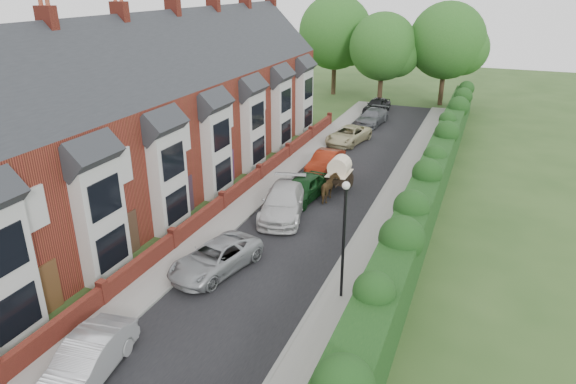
% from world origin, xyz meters
% --- Properties ---
extents(ground, '(140.00, 140.00, 0.00)m').
position_xyz_m(ground, '(0.00, 0.00, 0.00)').
color(ground, '#2D4C1E').
rests_on(ground, ground).
extents(road, '(6.00, 58.00, 0.02)m').
position_xyz_m(road, '(-0.50, 11.00, 0.01)').
color(road, black).
rests_on(road, ground).
extents(pavement_hedge_side, '(2.20, 58.00, 0.12)m').
position_xyz_m(pavement_hedge_side, '(3.60, 11.00, 0.06)').
color(pavement_hedge_side, gray).
rests_on(pavement_hedge_side, ground).
extents(pavement_house_side, '(1.70, 58.00, 0.12)m').
position_xyz_m(pavement_house_side, '(-4.35, 11.00, 0.06)').
color(pavement_house_side, gray).
rests_on(pavement_house_side, ground).
extents(kerb_hedge_side, '(0.18, 58.00, 0.13)m').
position_xyz_m(kerb_hedge_side, '(2.55, 11.00, 0.07)').
color(kerb_hedge_side, gray).
rests_on(kerb_hedge_side, ground).
extents(kerb_house_side, '(0.18, 58.00, 0.13)m').
position_xyz_m(kerb_house_side, '(-3.55, 11.00, 0.07)').
color(kerb_house_side, gray).
rests_on(kerb_house_side, ground).
extents(hedge, '(2.10, 58.00, 2.85)m').
position_xyz_m(hedge, '(5.40, 11.00, 1.60)').
color(hedge, '#103313').
rests_on(hedge, ground).
extents(terrace_row, '(9.05, 40.50, 11.50)m').
position_xyz_m(terrace_row, '(-10.87, 9.98, 4.47)').
color(terrace_row, maroon).
rests_on(terrace_row, ground).
extents(garden_wall_row, '(0.35, 40.35, 1.10)m').
position_xyz_m(garden_wall_row, '(-5.35, 10.00, 0.46)').
color(garden_wall_row, maroon).
rests_on(garden_wall_row, ground).
extents(lamppost, '(0.32, 0.32, 5.16)m').
position_xyz_m(lamppost, '(3.40, 4.00, 3.30)').
color(lamppost, black).
rests_on(lamppost, ground).
extents(tree_far_left, '(7.14, 6.80, 9.29)m').
position_xyz_m(tree_far_left, '(-2.65, 40.08, 5.71)').
color(tree_far_left, '#332316').
rests_on(tree_far_left, ground).
extents(tree_far_right, '(7.98, 7.60, 10.31)m').
position_xyz_m(tree_far_right, '(3.39, 42.08, 6.31)').
color(tree_far_right, '#332316').
rests_on(tree_far_right, ground).
extents(tree_far_back, '(8.40, 8.00, 10.82)m').
position_xyz_m(tree_far_back, '(-8.59, 43.08, 6.62)').
color(tree_far_back, '#332316').
rests_on(tree_far_back, ground).
extents(car_silver_a, '(2.12, 4.44, 1.41)m').
position_xyz_m(car_silver_a, '(-3.00, -3.51, 0.70)').
color(car_silver_a, '#B1B1B6').
rests_on(car_silver_a, ground).
extents(car_silver_b, '(3.20, 5.09, 1.31)m').
position_xyz_m(car_silver_b, '(-2.44, 3.98, 0.66)').
color(car_silver_b, '#989C9F').
rests_on(car_silver_b, ground).
extents(car_white, '(3.43, 5.86, 1.59)m').
position_xyz_m(car_white, '(-1.87, 10.60, 0.80)').
color(car_white, silver).
rests_on(car_white, ground).
extents(car_green, '(2.35, 4.63, 1.51)m').
position_xyz_m(car_green, '(-1.60, 13.04, 0.76)').
color(car_green, '#103715').
rests_on(car_green, ground).
extents(car_red, '(1.72, 4.31, 1.39)m').
position_xyz_m(car_red, '(-1.90, 18.20, 0.70)').
color(car_red, maroon).
rests_on(car_red, ground).
extents(car_beige, '(3.13, 5.16, 1.34)m').
position_xyz_m(car_beige, '(-2.23, 25.15, 0.67)').
color(car_beige, '#BEB589').
rests_on(car_beige, ground).
extents(car_grey, '(2.42, 4.92, 1.37)m').
position_xyz_m(car_grey, '(-1.79, 31.54, 0.69)').
color(car_grey, '#5A5D62').
rests_on(car_grey, ground).
extents(car_black, '(2.30, 4.40, 1.43)m').
position_xyz_m(car_black, '(-2.43, 36.23, 0.71)').
color(car_black, black).
rests_on(car_black, ground).
extents(horse, '(0.92, 1.86, 1.54)m').
position_xyz_m(horse, '(-0.11, 13.49, 0.77)').
color(horse, '#4A341B').
rests_on(horse, ground).
extents(horse_cart, '(1.34, 2.97, 2.14)m').
position_xyz_m(horse_cart, '(-0.11, 15.46, 1.23)').
color(horse_cart, black).
rests_on(horse_cart, ground).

